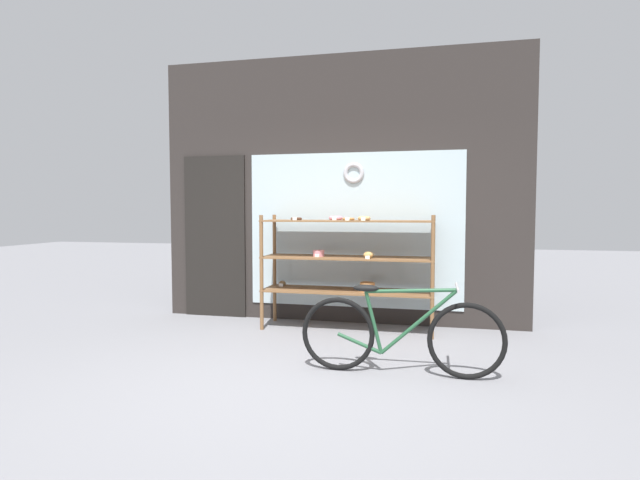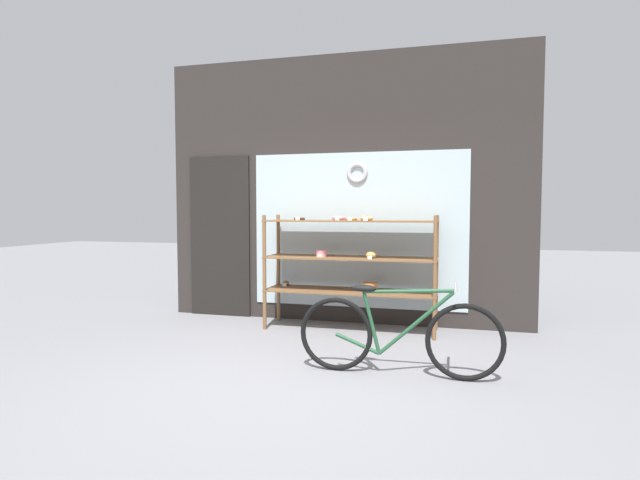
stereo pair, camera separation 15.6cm
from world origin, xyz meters
name	(u,v)px [view 1 (the left image)]	position (x,y,z in m)	size (l,w,h in m)	color
ground_plane	(286,380)	(0.00, 0.00, 0.00)	(30.00, 30.00, 0.00)	gray
storefront_facade	(334,194)	(-0.05, 2.25, 1.60)	(4.57, 0.13, 3.31)	#2D2826
display_case	(347,258)	(0.18, 1.85, 0.84)	(1.99, 0.53, 1.34)	brown
bicycle	(400,334)	(0.89, 0.36, 0.35)	(1.72, 0.46, 0.77)	black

